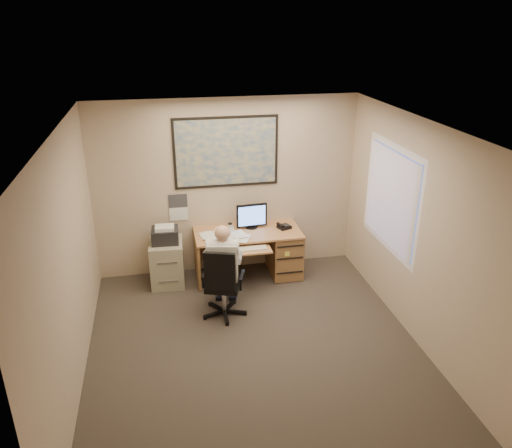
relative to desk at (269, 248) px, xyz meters
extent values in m
cube|color=#38312B|center=(-0.58, -1.90, -0.44)|extent=(4.00, 4.50, 0.00)
cube|color=white|center=(-0.58, -1.90, 2.26)|extent=(4.00, 4.50, 0.00)
cube|color=#C7B196|center=(-0.58, 0.35, 0.91)|extent=(4.00, 0.00, 2.70)
cube|color=#C7B196|center=(-0.58, -4.15, 0.91)|extent=(4.00, 0.00, 2.70)
cube|color=#C7B196|center=(-2.58, -1.90, 0.91)|extent=(0.00, 4.50, 2.70)
cube|color=#C7B196|center=(1.42, -1.90, 0.91)|extent=(0.00, 4.50, 2.70)
cube|color=tan|center=(-0.33, -0.02, 0.29)|extent=(1.60, 0.75, 0.03)
cube|color=olive|center=(0.25, -0.02, -0.08)|extent=(0.45, 0.70, 0.70)
cube|color=olive|center=(-1.11, -0.02, -0.08)|extent=(0.04, 0.70, 0.70)
cube|color=olive|center=(-0.33, 0.32, 0.01)|extent=(1.55, 0.03, 0.55)
cylinder|color=black|center=(-0.24, 0.13, 0.32)|extent=(0.19, 0.19, 0.02)
cube|color=black|center=(-0.24, 0.11, 0.52)|extent=(0.47, 0.08, 0.36)
cube|color=#5B8FF9|center=(-0.24, 0.08, 0.52)|extent=(0.42, 0.04, 0.30)
cube|color=tan|center=(-0.35, -0.47, 0.22)|extent=(0.55, 0.30, 0.02)
cube|color=beige|center=(-0.35, -0.47, 0.24)|extent=(0.43, 0.14, 0.02)
cube|color=black|center=(0.24, 0.00, 0.33)|extent=(0.23, 0.21, 0.05)
cylinder|color=silver|center=(-0.60, -0.05, 0.39)|extent=(0.07, 0.07, 0.16)
cylinder|color=white|center=(-0.58, -0.02, 0.35)|extent=(0.07, 0.07, 0.09)
cube|color=white|center=(-0.78, -0.02, 0.32)|extent=(0.60, 0.56, 0.03)
cube|color=#1E4C93|center=(-0.58, 0.33, 1.46)|extent=(1.56, 0.03, 1.06)
cube|color=white|center=(-1.33, 0.34, 0.64)|extent=(0.28, 0.01, 0.42)
cube|color=#A39F83|center=(-1.56, 0.01, -0.11)|extent=(0.51, 0.61, 0.68)
cube|color=black|center=(-1.56, 0.01, 0.34)|extent=(0.40, 0.36, 0.21)
cube|color=white|center=(-1.56, -0.01, 0.47)|extent=(0.28, 0.23, 0.05)
cylinder|color=silver|center=(-0.84, -1.02, -0.20)|extent=(0.06, 0.06, 0.38)
cube|color=black|center=(-0.84, -1.02, 0.01)|extent=(0.56, 0.56, 0.07)
cube|color=black|center=(-0.77, -1.22, 0.32)|extent=(0.40, 0.18, 0.53)
camera|label=1|loc=(-1.56, -6.79, 3.34)|focal=35.00mm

